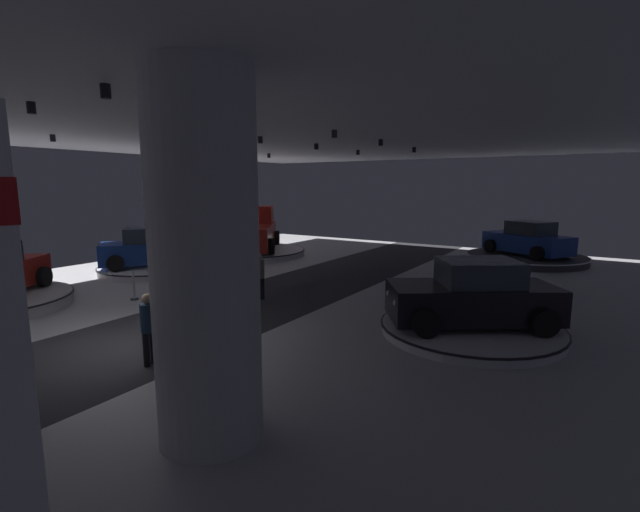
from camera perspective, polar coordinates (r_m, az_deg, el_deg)
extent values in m
cube|color=#B2B2B7|center=(11.96, -23.73, -10.69)|extent=(24.00, 44.00, 0.05)
cube|color=#2D2D33|center=(11.95, -23.73, -10.56)|extent=(4.40, 44.00, 0.01)
cube|color=silver|center=(11.43, -25.59, 16.71)|extent=(24.00, 44.00, 0.10)
cylinder|color=black|center=(16.75, -31.03, 12.82)|extent=(0.16, 0.16, 0.22)
cylinder|color=black|center=(18.77, -20.24, 13.01)|extent=(0.16, 0.16, 0.22)
cylinder|color=black|center=(21.17, -12.40, 12.85)|extent=(0.16, 0.16, 0.22)
cylinder|color=black|center=(23.20, -6.56, 12.65)|extent=(0.16, 0.16, 0.22)
cylinder|color=black|center=(10.50, -33.03, 15.63)|extent=(0.16, 0.16, 0.22)
cylinder|color=black|center=(12.56, -18.11, 15.31)|extent=(0.16, 0.16, 0.22)
cylinder|color=black|center=(15.16, -7.67, 14.53)|extent=(0.16, 0.16, 0.22)
cylinder|color=black|center=(17.61, -0.48, 13.85)|extent=(0.16, 0.16, 0.22)
cylinder|color=black|center=(20.87, 4.88, 13.08)|extent=(0.16, 0.16, 0.22)
cylinder|color=black|center=(8.16, -25.77, 18.48)|extent=(0.16, 0.16, 0.22)
cylinder|color=black|center=(10.48, -9.34, 16.96)|extent=(0.16, 0.16, 0.22)
cylinder|color=black|center=(13.32, 1.85, 15.37)|extent=(0.16, 0.16, 0.22)
cylinder|color=black|center=(16.08, 7.78, 14.21)|extent=(0.16, 0.16, 0.22)
cylinder|color=black|center=(19.64, 11.97, 13.17)|extent=(0.16, 0.16, 0.22)
cylinder|color=silver|center=(6.75, -14.48, -0.72)|extent=(1.59, 1.59, 5.50)
cylinder|color=silver|center=(12.44, 18.66, -8.86)|extent=(4.56, 4.56, 0.26)
cylinder|color=black|center=(12.41, 18.69, -8.42)|extent=(4.66, 4.66, 0.05)
cube|color=black|center=(12.24, 18.84, -5.55)|extent=(4.49, 3.83, 0.90)
cube|color=#2D3842|center=(12.13, 19.69, -2.11)|extent=(2.45, 2.35, 0.70)
cylinder|color=black|center=(10.97, 13.47, -8.46)|extent=(0.69, 0.56, 0.68)
cylinder|color=black|center=(12.84, 11.21, -5.80)|extent=(0.69, 0.56, 0.68)
cylinder|color=black|center=(12.01, 26.89, -7.68)|extent=(0.69, 0.56, 0.68)
cylinder|color=black|center=(13.73, 22.98, -5.38)|extent=(0.69, 0.56, 0.68)
sphere|color=white|center=(11.20, 9.75, -5.94)|extent=(0.18, 0.18, 0.18)
sphere|color=white|center=(12.14, 8.87, -4.74)|extent=(0.18, 0.18, 0.18)
cylinder|color=silver|center=(21.32, -20.64, -1.53)|extent=(4.50, 4.50, 0.29)
cylinder|color=black|center=(21.30, -20.66, -1.22)|extent=(4.59, 4.59, 0.05)
cube|color=navy|center=(21.20, -20.75, 0.48)|extent=(3.98, 4.43, 0.90)
cube|color=#2D3842|center=(21.11, -21.27, 2.47)|extent=(2.39, 2.46, 0.70)
cylinder|color=black|center=(22.25, -17.02, 0.36)|extent=(0.59, 0.67, 0.68)
cylinder|color=black|center=(20.28, -16.70, -0.45)|extent=(0.59, 0.67, 0.68)
cylinder|color=black|center=(22.30, -24.36, -0.04)|extent=(0.59, 0.67, 0.68)
cylinder|color=black|center=(20.33, -24.76, -0.89)|extent=(0.59, 0.67, 0.68)
sphere|color=white|center=(21.74, -15.34, 1.25)|extent=(0.18, 0.18, 0.18)
sphere|color=white|center=(20.77, -15.10, 0.90)|extent=(0.18, 0.18, 0.18)
cylinder|color=silver|center=(24.92, -8.54, 0.48)|extent=(5.57, 5.57, 0.33)
cylinder|color=black|center=(24.90, -8.54, 0.79)|extent=(5.68, 5.68, 0.05)
cube|color=maroon|center=(24.80, -8.59, 2.58)|extent=(4.70, 5.57, 1.20)
cube|color=maroon|center=(26.39, -8.18, 5.26)|extent=(2.52, 2.47, 1.00)
cube|color=#28333D|center=(25.88, -8.31, 5.19)|extent=(1.50, 1.04, 0.75)
cylinder|color=black|center=(26.83, -10.57, 2.30)|extent=(0.70, 0.85, 0.84)
cylinder|color=black|center=(26.56, -5.55, 2.35)|extent=(0.70, 0.85, 0.84)
cylinder|color=black|center=(23.21, -12.02, 1.21)|extent=(0.70, 0.85, 0.84)
cylinder|color=black|center=(22.89, -6.22, 1.25)|extent=(0.70, 0.85, 0.84)
cylinder|color=#333338|center=(24.84, 24.84, -0.27)|extent=(5.65, 5.65, 0.36)
cylinder|color=white|center=(24.82, 24.87, 0.07)|extent=(5.76, 5.76, 0.05)
cube|color=navy|center=(24.73, 24.96, 1.53)|extent=(4.52, 3.75, 0.90)
cube|color=#2D3842|center=(24.56, 25.35, 3.22)|extent=(2.44, 2.33, 0.70)
cylinder|color=black|center=(24.96, 20.94, 1.22)|extent=(0.69, 0.55, 0.68)
cylinder|color=black|center=(26.44, 23.93, 1.45)|extent=(0.69, 0.55, 0.68)
cylinder|color=black|center=(23.11, 26.05, 0.30)|extent=(0.69, 0.55, 0.68)
cylinder|color=black|center=(24.70, 28.95, 0.60)|extent=(0.69, 0.55, 0.68)
sphere|color=white|center=(25.71, 20.75, 2.30)|extent=(0.18, 0.18, 0.18)
sphere|color=white|center=(26.43, 22.24, 2.39)|extent=(0.18, 0.18, 0.18)
cylinder|color=black|center=(18.14, -31.84, -2.27)|extent=(0.57, 0.68, 0.68)
sphere|color=white|center=(19.39, -34.86, -0.74)|extent=(0.18, 0.18, 0.18)
sphere|color=white|center=(18.87, -32.33, -0.74)|extent=(0.18, 0.18, 0.18)
cylinder|color=black|center=(10.52, -20.57, -10.75)|extent=(0.14, 0.14, 0.80)
cylinder|color=black|center=(10.42, -21.36, -10.98)|extent=(0.14, 0.14, 0.80)
cylinder|color=#233851|center=(10.27, -21.18, -7.40)|extent=(0.32, 0.32, 0.62)
sphere|color=tan|center=(10.16, -21.31, -5.12)|extent=(0.22, 0.22, 0.22)
cylinder|color=black|center=(15.24, -8.01, -4.13)|extent=(0.14, 0.14, 0.80)
cylinder|color=black|center=(15.30, -7.39, -4.06)|extent=(0.14, 0.14, 0.80)
cylinder|color=#6B665B|center=(15.13, -7.75, -1.66)|extent=(0.32, 0.32, 0.62)
sphere|color=tan|center=(15.06, -7.79, -0.09)|extent=(0.22, 0.22, 0.22)
cylinder|color=#333338|center=(16.48, -22.66, -5.11)|extent=(0.28, 0.28, 0.04)
cylinder|color=#B2B2B7|center=(16.38, -22.76, -3.55)|extent=(0.07, 0.07, 0.96)
sphere|color=#B2B2B7|center=(16.29, -22.87, -1.90)|extent=(0.10, 0.10, 0.10)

